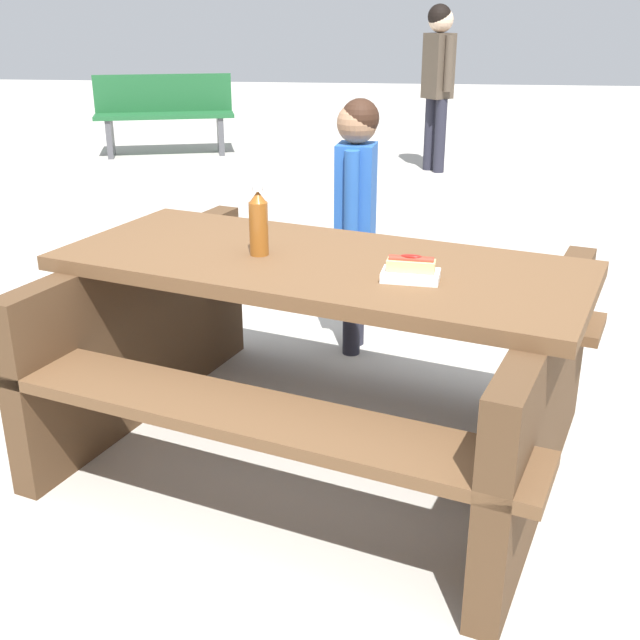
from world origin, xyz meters
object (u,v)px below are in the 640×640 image
(hotdog_tray, at_px, (411,271))
(park_bench_mid, at_px, (164,113))
(picnic_table, at_px, (320,341))
(soda_bottle, at_px, (259,223))
(child_in_coat, at_px, (356,195))
(bystander_adult, at_px, (438,67))

(hotdog_tray, distance_m, park_bench_mid, 6.89)
(hotdog_tray, relative_size, park_bench_mid, 0.12)
(picnic_table, bearing_deg, soda_bottle, 173.52)
(picnic_table, xyz_separation_m, child_in_coat, (0.06, 0.96, 0.31))
(park_bench_mid, relative_size, bystander_adult, 0.99)
(child_in_coat, xyz_separation_m, bystander_adult, (0.47, 4.52, 0.25))
(child_in_coat, bearing_deg, hotdog_tray, -77.65)
(picnic_table, relative_size, park_bench_mid, 1.38)
(picnic_table, height_order, bystander_adult, bystander_adult)
(child_in_coat, height_order, bystander_adult, bystander_adult)
(picnic_table, height_order, park_bench_mid, park_bench_mid)
(soda_bottle, height_order, bystander_adult, bystander_adult)
(soda_bottle, bearing_deg, park_bench_mid, 109.90)
(picnic_table, bearing_deg, child_in_coat, 86.70)
(soda_bottle, relative_size, hotdog_tray, 1.27)
(child_in_coat, xyz_separation_m, park_bench_mid, (-2.48, 5.16, -0.31))
(soda_bottle, bearing_deg, bystander_adult, 82.31)
(picnic_table, xyz_separation_m, soda_bottle, (-0.21, 0.02, 0.42))
(bystander_adult, bearing_deg, hotdog_tray, -92.17)
(bystander_adult, bearing_deg, child_in_coat, -95.91)
(picnic_table, distance_m, park_bench_mid, 6.59)
(picnic_table, bearing_deg, park_bench_mid, 111.58)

